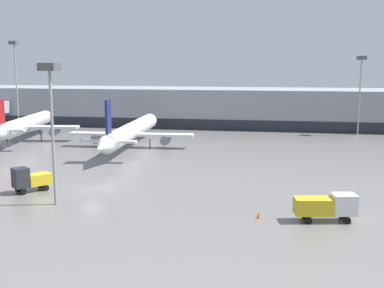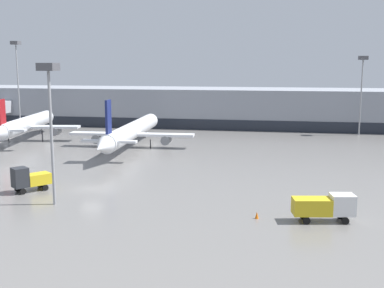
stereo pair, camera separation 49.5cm
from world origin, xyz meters
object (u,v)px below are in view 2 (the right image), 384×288
(apron_light_mast_3, at_px, (362,72))
(traffic_cone_1, at_px, (257,215))
(parked_jet_2, at_px, (26,124))
(service_truck_0, at_px, (29,179))
(apron_light_mast_1, at_px, (49,91))
(service_truck_1, at_px, (325,206))
(parked_jet_0, at_px, (132,131))
(apron_light_mast_2, at_px, (17,61))

(apron_light_mast_3, bearing_deg, traffic_cone_1, -107.31)
(parked_jet_2, xyz_separation_m, service_truck_0, (19.61, -34.61, -1.68))
(service_truck_0, distance_m, apron_light_mast_1, 12.56)
(service_truck_1, distance_m, apron_light_mast_3, 61.66)
(parked_jet_0, relative_size, apron_light_mast_3, 2.35)
(parked_jet_2, height_order, service_truck_0, parked_jet_2)
(parked_jet_0, relative_size, traffic_cone_1, 55.77)
(parked_jet_0, distance_m, apron_light_mast_3, 49.42)
(traffic_cone_1, height_order, apron_light_mast_2, apron_light_mast_2)
(parked_jet_0, distance_m, service_truck_1, 47.49)
(parked_jet_0, relative_size, parked_jet_2, 1.20)
(traffic_cone_1, bearing_deg, parked_jet_0, 123.22)
(parked_jet_0, bearing_deg, traffic_cone_1, -149.56)
(traffic_cone_1, relative_size, apron_light_mast_2, 0.03)
(parked_jet_2, height_order, service_truck_1, parked_jet_2)
(parked_jet_2, relative_size, traffic_cone_1, 46.30)
(service_truck_0, bearing_deg, traffic_cone_1, 118.03)
(service_truck_0, xyz_separation_m, service_truck_1, (33.13, -5.12, -0.02))
(service_truck_0, bearing_deg, parked_jet_0, -145.61)
(parked_jet_2, bearing_deg, apron_light_mast_2, 23.64)
(parked_jet_2, distance_m, apron_light_mast_2, 24.44)
(apron_light_mast_1, xyz_separation_m, apron_light_mast_2, (-36.27, 56.76, 3.48))
(parked_jet_2, xyz_separation_m, traffic_cone_1, (46.40, -39.98, -2.89))
(traffic_cone_1, distance_m, apron_light_mast_3, 63.69)
(service_truck_1, bearing_deg, traffic_cone_1, 172.54)
(parked_jet_0, height_order, service_truck_0, parked_jet_0)
(service_truck_0, distance_m, apron_light_mast_3, 71.61)
(service_truck_0, height_order, service_truck_1, service_truck_0)
(parked_jet_0, height_order, apron_light_mast_3, apron_light_mast_3)
(service_truck_1, bearing_deg, parked_jet_2, 133.20)
(apron_light_mast_1, bearing_deg, service_truck_0, 140.26)
(service_truck_0, relative_size, service_truck_1, 0.74)
(service_truck_1, xyz_separation_m, apron_light_mast_1, (-27.85, 0.73, 10.54))
(parked_jet_0, relative_size, service_truck_0, 8.69)
(apron_light_mast_3, bearing_deg, parked_jet_2, -163.23)
(apron_light_mast_3, bearing_deg, parked_jet_0, -151.82)
(parked_jet_0, height_order, traffic_cone_1, parked_jet_0)
(parked_jet_0, bearing_deg, parked_jet_2, 78.94)
(parked_jet_0, bearing_deg, service_truck_0, 172.23)
(traffic_cone_1, distance_m, apron_light_mast_1, 24.52)
(parked_jet_0, xyz_separation_m, parked_jet_2, (-22.35, 3.25, 0.33))
(service_truck_1, distance_m, apron_light_mast_1, 29.79)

